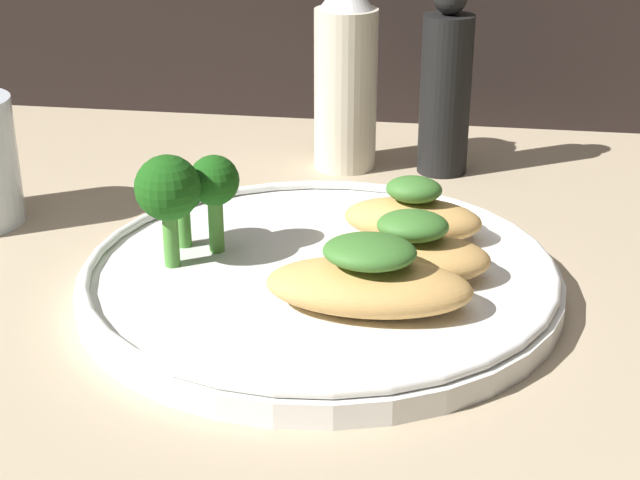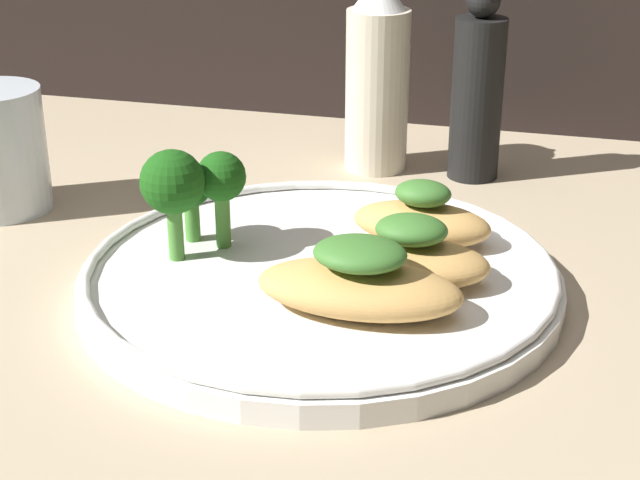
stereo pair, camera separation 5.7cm
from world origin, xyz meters
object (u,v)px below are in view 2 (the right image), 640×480
plate (320,277)px  broccoli_bunch (190,184)px  sauce_bottle (377,78)px  pepper_grinder (477,92)px

plate → broccoli_bunch: broccoli_bunch is taller
plate → sauce_bottle: sauce_bottle is taller
broccoli_bunch → pepper_grinder: (14.52, 21.80, 0.95)cm
plate → broccoli_bunch: (-8.25, 0.65, 4.82)cm
sauce_bottle → plate: bearing=-86.3°
plate → pepper_grinder: (6.27, 22.45, 5.77)cm
plate → pepper_grinder: size_ratio=1.92×
broccoli_bunch → sauce_bottle: sauce_bottle is taller
broccoli_bunch → sauce_bottle: (6.78, 21.80, 1.51)cm
broccoli_bunch → pepper_grinder: bearing=56.3°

